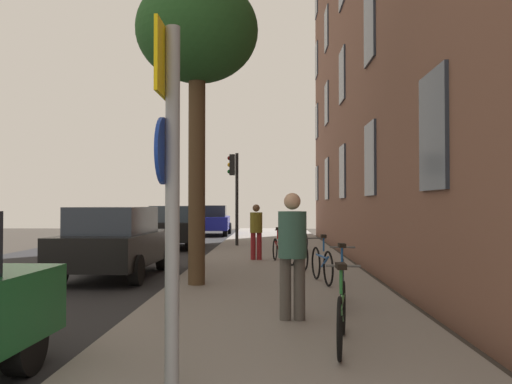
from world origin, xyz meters
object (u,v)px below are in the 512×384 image
bicycle_2 (322,264)px  car_2 (174,226)px  traffic_light (234,182)px  car_3 (213,220)px  bicycle_5 (301,240)px  bicycle_3 (298,252)px  pedestrian_1 (256,228)px  bicycle_1 (342,281)px  car_1 (115,241)px  sign_post (169,176)px  bicycle_4 (278,246)px  tree_near (197,36)px  bicycle_0 (342,314)px  pedestrian_0 (292,247)px

bicycle_2 → car_2: size_ratio=0.38×
traffic_light → car_3: bearing=101.7°
bicycle_5 → bicycle_3: bearing=-94.2°
bicycle_5 → pedestrian_1: bearing=-117.0°
bicycle_1 → bicycle_3: bicycle_3 is taller
bicycle_3 → car_1: size_ratio=0.42×
sign_post → traffic_light: bearing=92.0°
traffic_light → bicycle_4: bearing=-71.4°
car_3 → tree_near: bearing=-84.7°
tree_near → car_3: 18.99m
bicycle_5 → car_3: car_3 is taller
tree_near → car_2: size_ratio=1.41×
bicycle_3 → bicycle_4: bearing=100.3°
bicycle_0 → bicycle_4: bicycle_0 is taller
sign_post → bicycle_4: size_ratio=1.81×
bicycle_4 → bicycle_2: bearing=-80.5°
sign_post → bicycle_5: bearing=82.2°
pedestrian_0 → bicycle_4: bearing=90.5°
pedestrian_0 → car_2: (-4.04, 13.27, -0.27)m
bicycle_5 → car_1: (-4.61, -5.71, 0.34)m
car_1 → bicycle_1: bearing=-39.6°
tree_near → pedestrian_0: (1.75, -3.16, -3.92)m
sign_post → bicycle_5: 13.71m
sign_post → bicycle_4: 11.25m
sign_post → car_3: bearing=95.5°
sign_post → bicycle_0: sign_post is taller
pedestrian_1 → car_1: bearing=-137.5°
car_1 → pedestrian_0: bearing=-51.8°
tree_near → car_1: tree_near is taller
traffic_light → bicycle_0: 14.77m
bicycle_3 → car_2: bearing=120.7°
bicycle_4 → pedestrian_0: bearing=-89.5°
tree_near → bicycle_5: size_ratio=3.55×
tree_near → pedestrian_0: bearing=-61.0°
pedestrian_1 → pedestrian_0: bearing=-84.8°
bicycle_4 → car_3: size_ratio=0.42×
pedestrian_0 → car_3: pedestrian_0 is taller
bicycle_2 → car_1: car_1 is taller
pedestrian_0 → pedestrian_1: size_ratio=1.10×
bicycle_1 → car_2: size_ratio=0.39×
traffic_light → car_2: (-2.33, 0.16, -1.71)m
tree_near → car_2: 11.18m
bicycle_0 → bicycle_5: size_ratio=1.01×
sign_post → bicycle_3: sign_post is taller
traffic_light → pedestrian_1: bearing=-79.3°
traffic_light → car_3: 8.85m
traffic_light → bicycle_4: 5.53m
bicycle_5 → car_3: 11.73m
sign_post → tree_near: (-0.62, 6.02, 3.10)m
bicycle_0 → bicycle_5: bearing=88.9°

